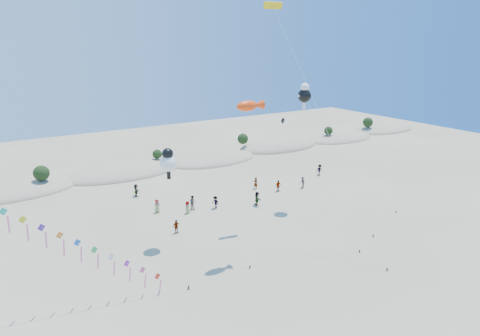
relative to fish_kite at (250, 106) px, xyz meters
The scene contains 7 objects.
dune_ridge 35.59m from the fish_kite, 93.88° to the left, with size 145.30×11.49×5.57m.
fish_kite is the anchor object (origin of this frame).
cartoon_kite_low 10.09m from the fish_kite, 134.66° to the left, with size 4.96×9.57×10.23m.
cartoon_kite_high 14.30m from the fish_kite, 29.50° to the left, with size 2.00×12.44×15.57m.
parafoil_kite 12.40m from the fish_kite, 39.92° to the left, with size 2.98×16.54×24.22m.
dark_kite 18.81m from the fish_kite, 25.73° to the left, with size 8.20×13.53×10.68m.
beachgoers 19.88m from the fish_kite, 67.40° to the left, with size 28.70×14.44×1.87m.
Camera 1 is at (-16.63, -17.45, 19.89)m, focal length 30.00 mm.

